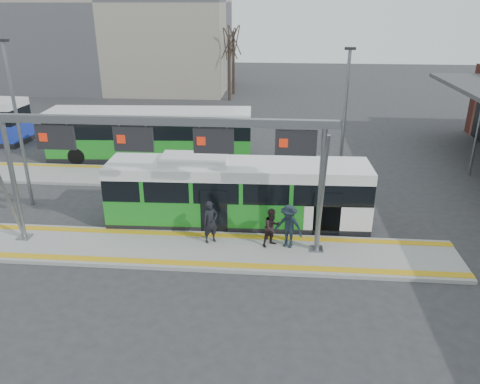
% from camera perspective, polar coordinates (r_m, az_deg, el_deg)
% --- Properties ---
extents(ground, '(120.00, 120.00, 0.00)m').
position_cam_1_polar(ground, '(18.97, -7.60, -7.12)').
color(ground, '#2D2D30').
rests_on(ground, ground).
extents(platform_main, '(22.00, 3.00, 0.15)m').
position_cam_1_polar(platform_main, '(18.94, -7.61, -6.92)').
color(platform_main, gray).
rests_on(platform_main, ground).
extents(platform_second, '(20.00, 3.00, 0.15)m').
position_cam_1_polar(platform_second, '(26.96, -12.44, 1.90)').
color(platform_second, gray).
rests_on(platform_second, ground).
extents(tactile_main, '(22.00, 2.65, 0.02)m').
position_cam_1_polar(tactile_main, '(18.90, -7.62, -6.70)').
color(tactile_main, '#C59117').
rests_on(tactile_main, platform_main).
extents(tactile_second, '(20.00, 0.35, 0.02)m').
position_cam_1_polar(tactile_second, '(27.96, -11.79, 2.89)').
color(tactile_second, '#C59117').
rests_on(tactile_second, platform_second).
extents(gantry, '(13.00, 1.68, 5.20)m').
position_cam_1_polar(gantry, '(17.59, -9.25, 5.64)').
color(gantry, slate).
rests_on(gantry, platform_main).
extents(apartment_block, '(24.50, 12.50, 18.40)m').
position_cam_1_polar(apartment_block, '(55.06, -15.20, 21.66)').
color(apartment_block, gray).
rests_on(apartment_block, ground).
extents(hero_bus, '(11.35, 2.72, 3.10)m').
position_cam_1_polar(hero_bus, '(20.47, -0.34, -0.19)').
color(hero_bus, black).
rests_on(hero_bus, ground).
extents(bg_bus_green, '(12.50, 3.33, 3.09)m').
position_cam_1_polar(bg_bus_green, '(29.60, -10.85, 6.83)').
color(bg_bus_green, black).
rests_on(bg_bus_green, ground).
extents(passenger_a, '(0.77, 0.69, 1.76)m').
position_cam_1_polar(passenger_a, '(18.81, -3.63, -3.67)').
color(passenger_a, black).
rests_on(passenger_a, platform_main).
extents(passenger_b, '(0.98, 0.95, 1.58)m').
position_cam_1_polar(passenger_b, '(18.58, 3.93, -4.34)').
color(passenger_b, black).
rests_on(passenger_b, platform_main).
extents(passenger_c, '(1.33, 1.08, 1.80)m').
position_cam_1_polar(passenger_c, '(18.49, 5.94, -4.18)').
color(passenger_c, black).
rests_on(passenger_c, platform_main).
extents(tree_left, '(1.40, 1.40, 7.05)m').
position_cam_1_polar(tree_left, '(46.56, -1.33, 17.58)').
color(tree_left, '#382B21').
rests_on(tree_left, ground).
extents(tree_mid, '(1.40, 1.40, 7.13)m').
position_cam_1_polar(tree_mid, '(49.88, -0.81, 17.98)').
color(tree_mid, '#382B21').
rests_on(tree_mid, ground).
extents(tree_far, '(1.40, 1.40, 9.30)m').
position_cam_1_polar(tree_far, '(55.49, -24.71, 18.23)').
color(tree_far, '#382B21').
rests_on(tree_far, ground).
extents(lamp_west, '(0.50, 0.25, 7.74)m').
position_cam_1_polar(lamp_west, '(23.83, -25.48, 7.70)').
color(lamp_west, slate).
rests_on(lamp_west, ground).
extents(lamp_east, '(0.50, 0.25, 7.26)m').
position_cam_1_polar(lamp_east, '(23.57, 12.58, 8.61)').
color(lamp_east, slate).
rests_on(lamp_east, ground).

